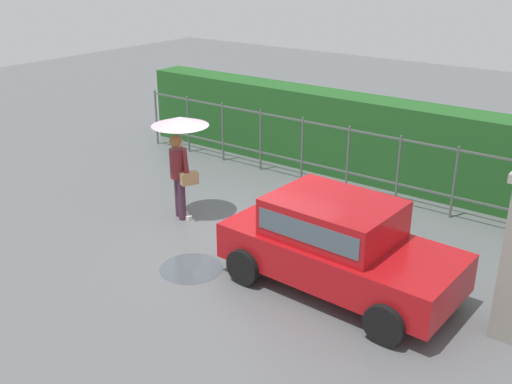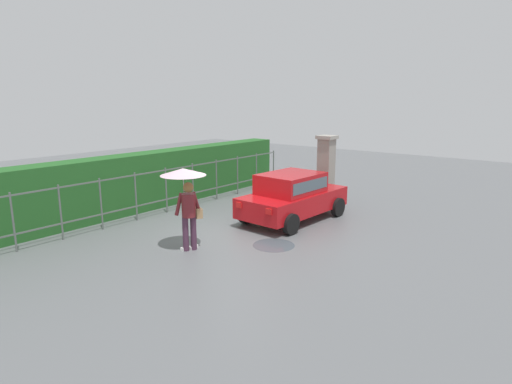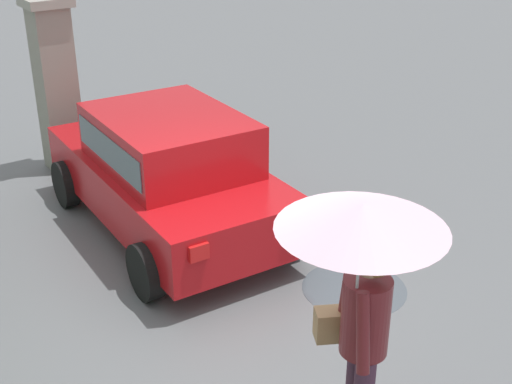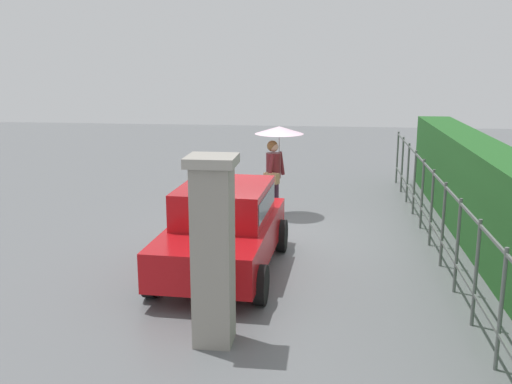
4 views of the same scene
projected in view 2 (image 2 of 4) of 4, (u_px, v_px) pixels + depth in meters
The scene contains 7 objects.
ground_plane at pixel (234, 232), 12.08m from camera, with size 40.00×40.00×0.00m, color slate.
car at pixel (292, 195), 13.11m from camera, with size 3.80×2.00×1.48m.
pedestrian at pixel (186, 189), 10.38m from camera, with size 1.11×1.11×2.05m.
gate_pillar at pixel (326, 169), 15.21m from camera, with size 0.60×0.60×2.42m.
fence_section at pixel (166, 188), 13.97m from camera, with size 11.88×0.05×1.50m.
hedge_row at pixel (146, 181), 14.58m from camera, with size 12.83×0.90×1.90m, color #235B23.
puddle_near at pixel (274, 245), 11.01m from camera, with size 1.08×1.08×0.00m, color #4C545B.
Camera 2 is at (-8.64, -7.71, 3.71)m, focal length 30.07 mm.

